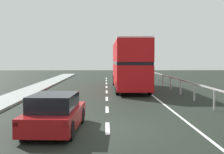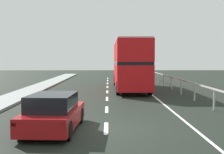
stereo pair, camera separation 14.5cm
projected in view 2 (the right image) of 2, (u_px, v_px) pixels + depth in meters
ground_plane at (106, 129)px, 11.70m from camera, size 73.30×120.00×0.10m
lane_paint_markings at (137, 98)px, 20.48m from camera, size 3.47×46.00×0.01m
bridge_side_railing at (187, 84)px, 20.70m from camera, size 0.10×42.00×1.14m
double_decker_bus_red at (130, 64)px, 26.21m from camera, size 2.63×11.48×4.18m
hatchback_car_near at (53, 113)px, 11.10m from camera, size 1.95×4.13×1.37m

